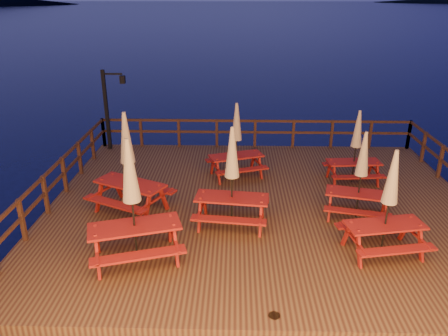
# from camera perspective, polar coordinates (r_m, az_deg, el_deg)

# --- Properties ---
(ground) EXTENTS (500.00, 500.00, 0.00)m
(ground) POSITION_cam_1_polar(r_m,az_deg,el_deg) (12.70, 4.81, -6.30)
(ground) COLOR black
(ground) RESTS_ON ground
(deck) EXTENTS (12.00, 10.00, 0.40)m
(deck) POSITION_cam_1_polar(r_m,az_deg,el_deg) (12.61, 4.84, -5.50)
(deck) COLOR #402014
(deck) RESTS_ON ground
(deck_piles) EXTENTS (11.44, 9.44, 1.40)m
(deck_piles) POSITION_cam_1_polar(r_m,az_deg,el_deg) (12.85, 4.77, -7.47)
(deck_piles) COLOR #392112
(deck_piles) RESTS_ON ground
(railing) EXTENTS (11.80, 9.75, 1.10)m
(railing) POSITION_cam_1_polar(r_m,az_deg,el_deg) (13.84, 4.59, 1.48)
(railing) COLOR #392112
(railing) RESTS_ON deck
(lamp_post) EXTENTS (0.85, 0.18, 3.00)m
(lamp_post) POSITION_cam_1_polar(r_m,az_deg,el_deg) (16.81, -14.66, 8.26)
(lamp_post) COLOR black
(lamp_post) RESTS_ON deck
(picnic_table_0) EXTENTS (1.95, 1.74, 2.39)m
(picnic_table_0) POSITION_cam_1_polar(r_m,az_deg,el_deg) (11.80, 17.46, -0.78)
(picnic_table_0) COLOR maroon
(picnic_table_0) RESTS_ON deck
(picnic_table_1) EXTENTS (2.08, 1.90, 2.44)m
(picnic_table_1) POSITION_cam_1_polar(r_m,az_deg,el_deg) (13.85, 1.63, 3.77)
(picnic_table_1) COLOR maroon
(picnic_table_1) RESTS_ON deck
(picnic_table_2) EXTENTS (1.73, 1.47, 2.33)m
(picnic_table_2) POSITION_cam_1_polar(r_m,az_deg,el_deg) (14.01, 16.85, 2.78)
(picnic_table_2) COLOR maroon
(picnic_table_2) RESTS_ON deck
(picnic_table_3) EXTENTS (2.40, 2.17, 2.86)m
(picnic_table_3) POSITION_cam_1_polar(r_m,az_deg,el_deg) (9.57, -11.91, -4.08)
(picnic_table_3) COLOR maroon
(picnic_table_3) RESTS_ON deck
(picnic_table_4) EXTENTS (2.46, 2.31, 2.79)m
(picnic_table_4) POSITION_cam_1_polar(r_m,az_deg,el_deg) (11.80, -12.42, 0.83)
(picnic_table_4) COLOR maroon
(picnic_table_4) RESTS_ON deck
(picnic_table_5) EXTENTS (2.01, 1.73, 2.64)m
(picnic_table_5) POSITION_cam_1_polar(r_m,az_deg,el_deg) (10.84, 1.04, -1.04)
(picnic_table_5) COLOR maroon
(picnic_table_5) RESTS_ON deck
(picnic_table_6) EXTENTS (2.01, 1.76, 2.53)m
(picnic_table_6) POSITION_cam_1_polar(r_m,az_deg,el_deg) (10.33, 20.73, -4.16)
(picnic_table_6) COLOR maroon
(picnic_table_6) RESTS_ON deck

